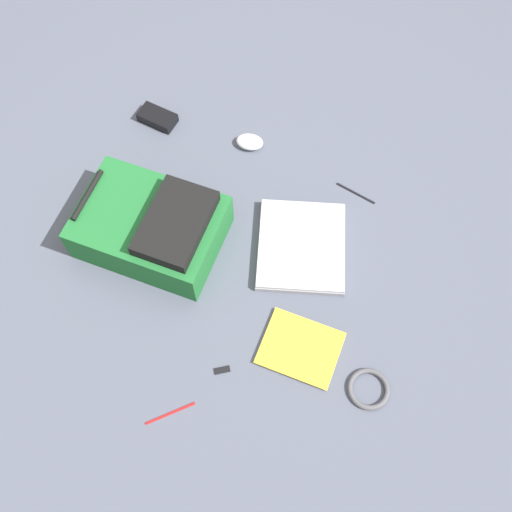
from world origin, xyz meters
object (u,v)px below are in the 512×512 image
object	(u,v)px
computer_mouse	(250,142)
usb_stick	(222,370)
cable_coil	(369,389)
book_manual	(300,348)
power_brick	(157,118)
pen_blue	(170,413)
laptop	(301,246)
pen_black	(356,193)
backpack	(153,227)

from	to	relation	value
computer_mouse	usb_stick	distance (m)	0.78
computer_mouse	cable_coil	xyz separation A→B (m)	(-0.71, -0.56, -0.01)
book_manual	power_brick	xyz separation A→B (m)	(0.65, 0.68, 0.01)
power_brick	cable_coil	bearing A→B (deg)	-128.47
computer_mouse	pen_blue	world-z (taller)	computer_mouse
laptop	pen_black	size ratio (longest dim) A/B	2.56
backpack	usb_stick	size ratio (longest dim) A/B	9.88
pen_blue	usb_stick	size ratio (longest dim) A/B	3.21
pen_black	usb_stick	distance (m)	0.73
computer_mouse	cable_coil	bearing A→B (deg)	-145.86
laptop	usb_stick	world-z (taller)	laptop
backpack	pen_black	bearing A→B (deg)	-58.90
backpack	pen_black	xyz separation A→B (m)	(0.34, -0.57, -0.07)
power_brick	book_manual	bearing A→B (deg)	-133.70
cable_coil	power_brick	size ratio (longest dim) A/B	0.94
computer_mouse	backpack	bearing A→B (deg)	152.95
pen_black	backpack	bearing A→B (deg)	121.10
book_manual	cable_coil	bearing A→B (deg)	-105.60
backpack	pen_black	size ratio (longest dim) A/B	3.17
book_manual	usb_stick	distance (m)	0.23
backpack	laptop	xyz separation A→B (m)	(0.10, -0.45, -0.06)
book_manual	cable_coil	world-z (taller)	cable_coil
power_brick	pen_black	size ratio (longest dim) A/B	0.91
book_manual	computer_mouse	size ratio (longest dim) A/B	2.55
power_brick	backpack	bearing A→B (deg)	-160.09
pen_black	cable_coil	bearing A→B (deg)	-164.38
backpack	pen_blue	distance (m)	0.55
pen_blue	usb_stick	world-z (taller)	same
pen_blue	backpack	bearing A→B (deg)	24.60
laptop	usb_stick	distance (m)	0.46
cable_coil	power_brick	distance (m)	1.15
backpack	book_manual	xyz separation A→B (m)	(-0.22, -0.53, -0.07)
pen_blue	usb_stick	bearing A→B (deg)	-32.58
usb_stick	book_manual	bearing A→B (deg)	-57.92
pen_blue	usb_stick	distance (m)	0.19
book_manual	pen_black	distance (m)	0.56
pen_blue	cable_coil	bearing A→B (deg)	-66.66
laptop	pen_blue	world-z (taller)	laptop
cable_coil	power_brick	world-z (taller)	power_brick
computer_mouse	usb_stick	size ratio (longest dim) A/B	2.05
cable_coil	usb_stick	xyz separation A→B (m)	(-0.06, 0.41, -0.00)
cable_coil	pen_black	world-z (taller)	cable_coil
pen_blue	book_manual	bearing A→B (deg)	-46.72
pen_blue	computer_mouse	bearing A→B (deg)	3.10
laptop	power_brick	size ratio (longest dim) A/B	2.80
book_manual	computer_mouse	xyz separation A→B (m)	(0.65, 0.35, 0.01)
book_manual	cable_coil	size ratio (longest dim) A/B	1.96
power_brick	pen_blue	xyz separation A→B (m)	(-0.93, -0.39, -0.01)
computer_mouse	power_brick	distance (m)	0.34
book_manual	power_brick	bearing A→B (deg)	46.30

